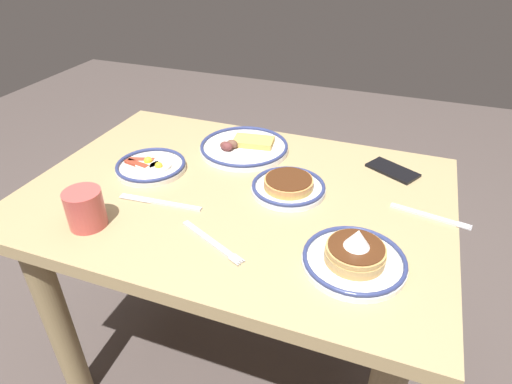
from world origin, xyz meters
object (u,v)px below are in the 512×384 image
plate_near_main (151,166)px  plate_far_side (355,257)px  fork_near (430,216)px  fork_far (212,242)px  plate_center_pancakes (288,186)px  coffee_mug (85,208)px  cell_phone (393,170)px  butter_knife (160,202)px  plate_far_companion (244,147)px

plate_near_main → plate_far_side: bearing=162.1°
fork_near → fork_far: 0.54m
plate_center_pancakes → coffee_mug: coffee_mug is taller
plate_far_side → coffee_mug: (0.63, 0.08, 0.03)m
coffee_mug → plate_center_pancakes: bearing=-143.1°
plate_center_pancakes → cell_phone: (-0.25, -0.21, -0.01)m
plate_center_pancakes → fork_far: 0.29m
butter_knife → fork_near: bearing=-164.7°
plate_center_pancakes → butter_knife: size_ratio=0.87×
butter_knife → plate_center_pancakes: bearing=-150.0°
plate_near_main → coffee_mug: coffee_mug is taller
cell_phone → fork_far: size_ratio=0.76×
fork_near → plate_far_side: bearing=58.2°
plate_near_main → plate_center_pancakes: 0.41m
plate_near_main → fork_near: size_ratio=1.05×
coffee_mug → fork_far: coffee_mug is taller
plate_center_pancakes → coffee_mug: (0.41, 0.31, 0.03)m
fork_far → fork_near: bearing=-149.0°
plate_far_side → cell_phone: plate_far_side is taller
fork_near → butter_knife: same height
plate_far_side → coffee_mug: same height
plate_far_side → fork_far: (0.31, 0.04, -0.02)m
plate_near_main → fork_near: bearing=-177.2°
cell_phone → fork_near: 0.23m
plate_far_companion → butter_knife: (0.10, 0.35, -0.01)m
plate_far_companion → cell_phone: plate_far_companion is taller
plate_far_companion → coffee_mug: 0.53m
plate_far_companion → fork_far: plate_far_companion is taller
plate_center_pancakes → fork_far: plate_center_pancakes is taller
plate_far_companion → fork_near: plate_far_companion is taller
plate_near_main → fork_near: (-0.77, -0.04, -0.01)m
plate_far_companion → fork_far: size_ratio=1.46×
plate_far_companion → fork_near: (-0.56, 0.17, -0.01)m
plate_center_pancakes → plate_far_companion: (0.20, -0.18, -0.00)m
cell_phone → fork_far: 0.59m
cell_phone → fork_near: cell_phone is taller
plate_near_main → plate_far_companion: plate_far_companion is taller
plate_far_companion → coffee_mug: coffee_mug is taller
coffee_mug → fork_far: bearing=-172.8°
plate_far_side → fork_near: size_ratio=1.15×
coffee_mug → plate_far_companion: bearing=-113.3°
cell_phone → butter_knife: (0.55, 0.38, -0.00)m
butter_knife → plate_far_side: bearing=173.3°
fork_far → butter_knife: 0.22m
plate_far_side → plate_far_companion: bearing=-44.7°
cell_phone → butter_knife: bearing=63.6°
plate_far_side → coffee_mug: bearing=7.1°
coffee_mug → fork_near: (-0.77, -0.32, -0.05)m
fork_far → cell_phone: bearing=-126.5°
plate_near_main → coffee_mug: size_ratio=1.82×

